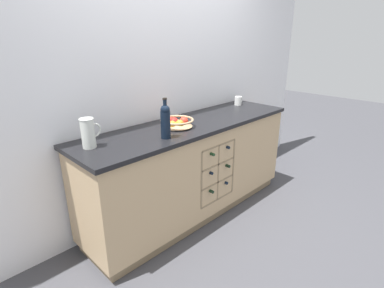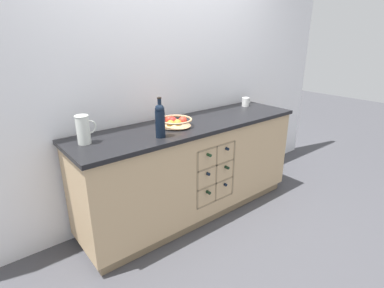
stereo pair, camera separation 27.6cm
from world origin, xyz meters
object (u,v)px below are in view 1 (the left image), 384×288
Objects in this scene: fruit_bowl at (177,122)px; standing_wine_bottle at (165,120)px; ceramic_mug at (238,101)px; white_pitcher at (88,132)px.

standing_wine_bottle is (-0.25, -0.15, 0.09)m from fruit_bowl.
standing_wine_bottle is (-1.32, -0.29, 0.09)m from ceramic_mug.
fruit_bowl is at bearing -172.57° from ceramic_mug.
white_pitcher reaches higher than fruit_bowl.
ceramic_mug is at bearing 7.43° from fruit_bowl.
ceramic_mug is (1.06, 0.14, 0.00)m from fruit_bowl.
fruit_bowl is 1.35× the size of white_pitcher.
white_pitcher is 1.81× the size of ceramic_mug.
white_pitcher is at bearing 174.73° from fruit_bowl.
white_pitcher is 0.68× the size of standing_wine_bottle.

